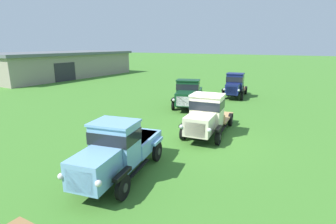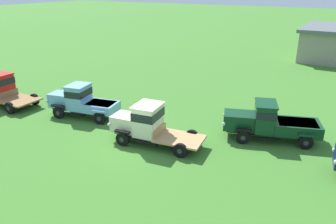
% 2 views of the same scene
% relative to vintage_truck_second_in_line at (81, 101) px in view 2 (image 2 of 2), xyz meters
% --- Properties ---
extents(ground_plane, '(240.00, 240.00, 0.00)m').
position_rel_vintage_truck_second_in_line_xyz_m(ground_plane, '(5.42, -1.41, -1.08)').
color(ground_plane, '#3D7528').
extents(vintage_truck_second_in_line, '(4.95, 2.62, 2.16)m').
position_rel_vintage_truck_second_in_line_xyz_m(vintage_truck_second_in_line, '(0.00, 0.00, 0.00)').
color(vintage_truck_second_in_line, black).
rests_on(vintage_truck_second_in_line, ground).
extents(vintage_truck_midrow_center, '(5.40, 2.48, 2.23)m').
position_rel_vintage_truck_second_in_line_xyz_m(vintage_truck_midrow_center, '(5.77, -1.03, 0.05)').
color(vintage_truck_midrow_center, black).
rests_on(vintage_truck_midrow_center, ground).
extents(vintage_truck_far_side, '(5.52, 3.29, 2.14)m').
position_rel_vintage_truck_second_in_line_xyz_m(vintage_truck_far_side, '(11.47, 2.77, -0.04)').
color(vintage_truck_far_side, black).
rests_on(vintage_truck_far_side, ground).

